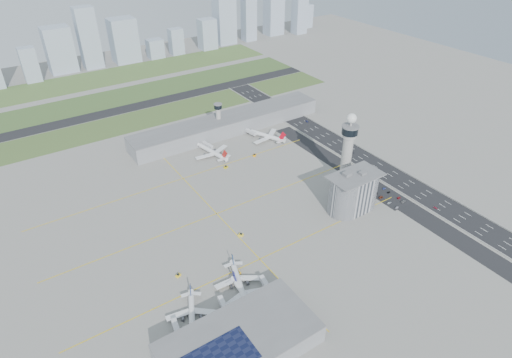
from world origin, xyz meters
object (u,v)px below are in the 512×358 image
jet_bridge_near_0 (180,341)px  car_lot_9 (384,188)px  control_tower (348,147)px  car_lot_4 (367,188)px  jet_bridge_far_0 (203,144)px  tug_1 (238,273)px  jet_bridge_near_2 (270,294)px  airplane_near_c (239,279)px  car_lot_5 (363,185)px  car_lot_3 (376,193)px  car_lot_7 (399,198)px  airplane_near_a (191,312)px  car_lot_0 (397,208)px  car_hw_1 (352,152)px  admin_building (353,192)px  tug_0 (178,275)px  tug_2 (222,285)px  tug_3 (241,235)px  car_lot_11 (371,181)px  car_lot_2 (381,197)px  car_lot_10 (376,185)px  car_lot_1 (389,203)px  airplane_near_b (246,294)px  tug_4 (226,167)px  tug_5 (255,155)px  car_hw_4 (264,105)px  airplane_far_b (265,133)px  jet_bridge_far_1 (246,131)px  jet_bridge_near_1 (228,316)px  car_lot_6 (403,201)px  car_hw_0 (436,208)px  secondary_tower (218,116)px  airplane_far_a (211,149)px  car_hw_2 (307,121)px  car_lot_8 (389,192)px

jet_bridge_near_0 → car_lot_9: jet_bridge_near_0 is taller
control_tower → car_lot_4: (10.58, -17.63, -34.49)m
jet_bridge_far_0 → tug_1: size_ratio=4.01×
jet_bridge_near_2 → airplane_near_c: bearing=39.5°
car_lot_5 → car_lot_3: bearing=175.6°
control_tower → car_lot_7: (21.84, -42.14, -34.49)m
airplane_near_a → control_tower: bearing=133.0°
car_lot_0 → car_hw_1: bearing=-29.8°
admin_building → tug_0: (-144.65, 8.06, -14.37)m
tug_2 → jet_bridge_far_0: bearing=134.5°
tug_3 → car_lot_11: 130.97m
car_lot_2 → car_lot_10: bearing=-41.7°
admin_building → car_lot_3: admin_building is taller
airplane_near_c → car_lot_1: (145.84, 7.10, -4.48)m
tug_0 → tug_1: 38.56m
control_tower → car_lot_1: 55.76m
airplane_near_b → tug_4: airplane_near_b is taller
admin_building → car_lot_2: admin_building is taller
airplane_near_c → car_lot_7: 157.93m
tug_5 → car_lot_3: size_ratio=0.86×
car_lot_1 → car_hw_4: bearing=-13.1°
car_lot_4 → car_lot_11: size_ratio=0.74×
airplane_far_b → jet_bridge_far_1: (-10.05, 20.46, -3.46)m
car_lot_4 → jet_bridge_near_1: bearing=99.7°
car_lot_3 → car_lot_6: size_ratio=0.89×
tug_2 → car_lot_3: 156.70m
jet_bridge_near_1 → tug_3: jet_bridge_near_1 is taller
airplane_near_a → car_lot_1: 182.49m
jet_bridge_far_1 → car_hw_0: 199.19m
secondary_tower → jet_bridge_far_1: 32.60m
car_lot_0 → car_lot_1: (-0.08, 7.73, 0.01)m
tug_4 → admin_building: bearing=3.8°
car_lot_6 → car_lot_11: 35.67m
tug_5 → admin_building: bearing=-37.6°
airplane_far_a → tug_3: (-38.64, -115.48, -5.18)m
tug_4 → tug_5: size_ratio=1.03×
car_lot_7 → car_lot_9: car_lot_9 is taller
airplane_near_a → car_lot_2: 183.70m
tug_4 → car_hw_1: bearing=47.2°
car_lot_6 → car_hw_0: size_ratio=1.40×
car_hw_1 → admin_building: bearing=-139.3°
car_lot_2 → car_lot_7: bearing=-135.4°
jet_bridge_near_1 → car_lot_4: 173.39m
secondary_tower → airplane_far_a: bearing=-128.3°
admin_building → tug_0: bearing=176.8°
car_hw_2 → car_lot_11: bearing=-97.5°
car_lot_1 → tug_2: bearing=84.6°
car_lot_1 → car_lot_8: bearing=-52.2°
car_lot_8 → car_lot_7: bearing=-179.1°
jet_bridge_near_0 → admin_building: bearing=-66.7°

